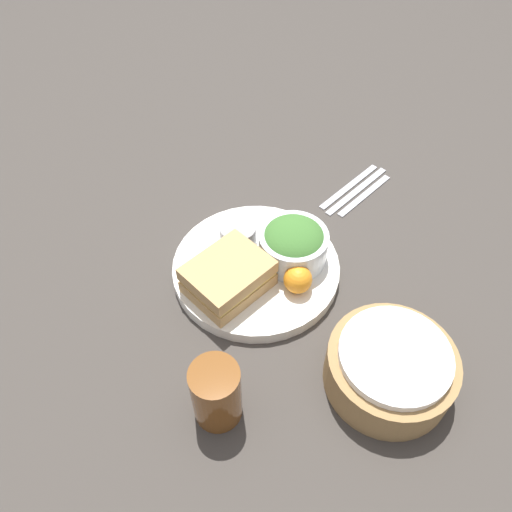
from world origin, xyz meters
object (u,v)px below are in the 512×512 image
(drink_glass, at_px, (216,394))
(plate, at_px, (256,268))
(sandwich, at_px, (228,277))
(dressing_cup, at_px, (238,234))
(spoon, at_px, (365,195))
(fork, at_px, (349,186))
(salad_bowl, at_px, (293,243))
(bread_basket, at_px, (390,368))
(knife, at_px, (357,190))

(drink_glass, bearing_deg, plate, -154.87)
(sandwich, relative_size, dressing_cup, 2.21)
(drink_glass, relative_size, spoon, 0.68)
(dressing_cup, bearing_deg, fork, 164.91)
(salad_bowl, relative_size, bread_basket, 0.64)
(bread_basket, bearing_deg, spoon, -146.58)
(salad_bowl, height_order, bread_basket, salad_bowl)
(plate, xyz_separation_m, drink_glass, (0.22, 0.10, 0.04))
(plate, relative_size, dressing_cup, 4.51)
(salad_bowl, height_order, dressing_cup, salad_bowl)
(plate, xyz_separation_m, sandwich, (0.06, -0.01, 0.04))
(sandwich, distance_m, bread_basket, 0.27)
(salad_bowl, distance_m, dressing_cup, 0.10)
(fork, bearing_deg, dressing_cup, 172.04)
(plate, bearing_deg, dressing_cup, -111.20)
(knife, bearing_deg, bread_basket, -137.43)
(dressing_cup, bearing_deg, sandwich, 29.46)
(plate, distance_m, bread_basket, 0.26)
(salad_bowl, bearing_deg, spoon, 176.39)
(plate, xyz_separation_m, knife, (-0.27, 0.03, -0.01))
(dressing_cup, bearing_deg, bread_basket, 78.30)
(sandwich, bearing_deg, plate, 174.89)
(bread_basket, bearing_deg, dressing_cup, -101.70)
(sandwich, bearing_deg, bread_basket, 93.94)
(dressing_cup, relative_size, knife, 0.34)
(salad_bowl, bearing_deg, dressing_cup, -73.03)
(salad_bowl, bearing_deg, drink_glass, 13.62)
(bread_basket, distance_m, knife, 0.39)
(salad_bowl, bearing_deg, sandwich, -21.51)
(plate, height_order, sandwich, sandwich)
(salad_bowl, height_order, knife, salad_bowl)
(plate, height_order, dressing_cup, dressing_cup)
(bread_basket, distance_m, spoon, 0.38)
(salad_bowl, bearing_deg, fork, -174.53)
(sandwich, xyz_separation_m, knife, (-0.33, 0.04, -0.05))
(dressing_cup, bearing_deg, spoon, 157.33)
(plate, xyz_separation_m, spoon, (-0.27, 0.05, -0.01))
(plate, xyz_separation_m, salad_bowl, (-0.05, 0.04, 0.04))
(sandwich, bearing_deg, fork, 176.30)
(spoon, bearing_deg, dressing_cup, 164.46)
(bread_basket, relative_size, fork, 1.04)
(sandwich, relative_size, knife, 0.75)
(dressing_cup, distance_m, drink_glass, 0.28)
(bread_basket, relative_size, knife, 0.99)
(salad_bowl, xyz_separation_m, spoon, (-0.22, 0.01, -0.05))
(spoon, bearing_deg, salad_bowl, -176.48)
(plate, relative_size, bread_basket, 1.55)
(knife, bearing_deg, dressing_cup, 168.20)
(salad_bowl, distance_m, spoon, 0.23)
(dressing_cup, height_order, drink_glass, drink_glass)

